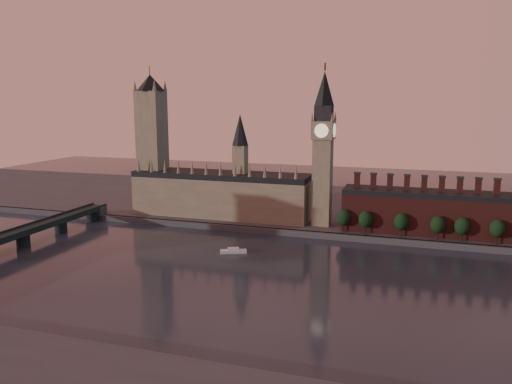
{
  "coord_description": "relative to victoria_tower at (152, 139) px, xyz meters",
  "views": [
    {
      "loc": [
        68.45,
        -217.31,
        86.96
      ],
      "look_at": [
        -18.97,
        55.0,
        34.57
      ],
      "focal_mm": 35.0,
      "sensor_mm": 36.0,
      "label": 1
    }
  ],
  "objects": [
    {
      "name": "ground",
      "position": [
        120.0,
        -115.0,
        -59.09
      ],
      "size": [
        900.0,
        900.0,
        0.0
      ],
      "primitive_type": "plane",
      "color": "black",
      "rests_on": "ground"
    },
    {
      "name": "embankment_tree_4",
      "position": [
        217.17,
        -20.56,
        -45.62
      ],
      "size": [
        8.6,
        8.6,
        14.88
      ],
      "color": "black",
      "rests_on": "north_bank"
    },
    {
      "name": "embankment_tree_1",
      "position": [
        160.75,
        -20.66,
        -45.62
      ],
      "size": [
        8.6,
        8.6,
        14.88
      ],
      "color": "black",
      "rests_on": "north_bank"
    },
    {
      "name": "north_bank",
      "position": [
        120.0,
        63.04,
        -57.09
      ],
      "size": [
        900.0,
        182.0,
        4.0
      ],
      "color": "#47484C",
      "rests_on": "ground"
    },
    {
      "name": "embankment_tree_5",
      "position": [
        236.33,
        -20.41,
        -45.62
      ],
      "size": [
        8.6,
        8.6,
        14.88
      ],
      "color": "black",
      "rests_on": "north_bank"
    },
    {
      "name": "embankment_tree_0",
      "position": [
        147.0,
        -19.6,
        -45.62
      ],
      "size": [
        8.6,
        8.6,
        14.88
      ],
      "color": "black",
      "rests_on": "north_bank"
    },
    {
      "name": "big_ben",
      "position": [
        130.0,
        -5.0,
        -2.26
      ],
      "size": [
        15.0,
        15.0,
        107.0
      ],
      "color": "gray",
      "rests_on": "north_bank"
    },
    {
      "name": "victoria_tower",
      "position": [
        0.0,
        0.0,
        0.0
      ],
      "size": [
        24.0,
        24.0,
        108.0
      ],
      "color": "gray",
      "rests_on": "north_bank"
    },
    {
      "name": "river_boat",
      "position": [
        90.81,
        -71.27,
        -57.92
      ],
      "size": [
        15.78,
        9.79,
        3.05
      ],
      "rotation": [
        0.0,
        0.0,
        0.39
      ],
      "color": "silver",
      "rests_on": "ground"
    },
    {
      "name": "embankment_tree_2",
      "position": [
        182.34,
        -20.09,
        -45.62
      ],
      "size": [
        8.6,
        8.6,
        14.88
      ],
      "color": "black",
      "rests_on": "north_bank"
    },
    {
      "name": "chimney_block",
      "position": [
        200.0,
        -5.0,
        -41.27
      ],
      "size": [
        110.0,
        25.0,
        37.0
      ],
      "color": "#572421",
      "rests_on": "north_bank"
    },
    {
      "name": "embankment_tree_3",
      "position": [
        203.5,
        -20.97,
        -45.62
      ],
      "size": [
        8.6,
        8.6,
        14.88
      ],
      "color": "black",
      "rests_on": "north_bank"
    },
    {
      "name": "palace_of_westminster",
      "position": [
        55.59,
        -0.09,
        -37.46
      ],
      "size": [
        130.0,
        30.3,
        74.0
      ],
      "color": "gray",
      "rests_on": "north_bank"
    }
  ]
}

